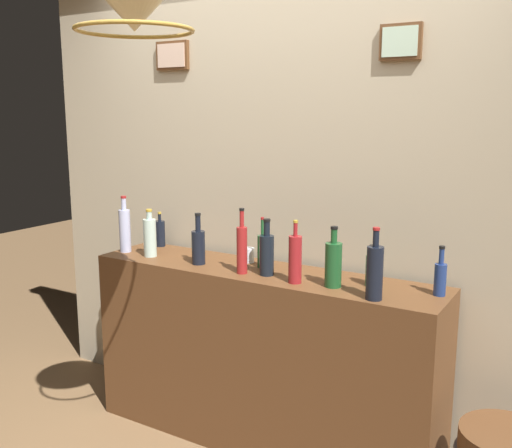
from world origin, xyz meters
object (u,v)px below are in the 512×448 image
at_px(liquor_bottle_rye, 160,233).
at_px(liquor_bottle_mezcal, 125,229).
at_px(glass_tumbler_rocks, 248,255).
at_px(liquor_bottle_gin, 242,248).
at_px(liquor_bottle_vodka, 440,277).
at_px(liquor_bottle_vermouth, 262,250).
at_px(liquor_bottle_whiskey, 333,263).
at_px(liquor_bottle_rum, 375,271).
at_px(liquor_bottle_amaro, 267,253).
at_px(liquor_bottle_brandy, 295,259).
at_px(liquor_bottle_scotch, 150,237).
at_px(liquor_bottle_tequila, 198,246).
at_px(pendant_lamp, 134,1).
at_px(liquor_bottle_bourbon, 372,270).

relative_size(liquor_bottle_rye, liquor_bottle_mezcal, 0.64).
bearing_deg(glass_tumbler_rocks, liquor_bottle_rye, 175.66).
xyz_separation_m(liquor_bottle_gin, liquor_bottle_vodka, (0.94, 0.15, -0.05)).
height_order(liquor_bottle_vermouth, liquor_bottle_vodka, liquor_bottle_vermouth).
bearing_deg(liquor_bottle_vodka, liquor_bottle_rye, 176.60).
xyz_separation_m(liquor_bottle_whiskey, liquor_bottle_rum, (0.23, -0.08, 0.01)).
bearing_deg(liquor_bottle_amaro, liquor_bottle_brandy, -14.21).
distance_m(liquor_bottle_gin, liquor_bottle_rum, 0.71).
distance_m(liquor_bottle_scotch, liquor_bottle_rum, 1.34).
distance_m(liquor_bottle_tequila, liquor_bottle_amaro, 0.42).
bearing_deg(liquor_bottle_mezcal, liquor_bottle_scotch, -2.58).
xyz_separation_m(liquor_bottle_rye, liquor_bottle_whiskey, (1.23, -0.22, 0.03)).
distance_m(liquor_bottle_brandy, liquor_bottle_whiskey, 0.18).
distance_m(liquor_bottle_vermouth, liquor_bottle_vodka, 0.91).
distance_m(glass_tumbler_rocks, pendant_lamp, 1.46).
relative_size(liquor_bottle_vermouth, liquor_bottle_amaro, 0.94).
bearing_deg(glass_tumbler_rocks, liquor_bottle_rum, -17.65).
height_order(liquor_bottle_rum, pendant_lamp, pendant_lamp).
xyz_separation_m(glass_tumbler_rocks, pendant_lamp, (0.06, -0.89, 1.16)).
height_order(liquor_bottle_amaro, pendant_lamp, pendant_lamp).
height_order(liquor_bottle_gin, liquor_bottle_vodka, liquor_bottle_gin).
distance_m(liquor_bottle_amaro, liquor_bottle_vodka, 0.83).
bearing_deg(liquor_bottle_tequila, liquor_bottle_vermouth, 19.61).
relative_size(liquor_bottle_scotch, liquor_bottle_whiskey, 0.94).
bearing_deg(glass_tumbler_rocks, liquor_bottle_whiskey, -16.98).
bearing_deg(liquor_bottle_bourbon, glass_tumbler_rocks, 174.59).
distance_m(liquor_bottle_tequila, liquor_bottle_bourbon, 0.93).
distance_m(liquor_bottle_tequila, liquor_bottle_vodka, 1.24).
xyz_separation_m(liquor_bottle_scotch, liquor_bottle_gin, (0.63, -0.03, 0.02)).
distance_m(liquor_bottle_mezcal, liquor_bottle_vodka, 1.77).
relative_size(liquor_bottle_brandy, liquor_bottle_whiskey, 1.06).
xyz_separation_m(liquor_bottle_vermouth, liquor_bottle_gin, (-0.03, -0.15, 0.04)).
bearing_deg(liquor_bottle_rye, liquor_bottle_amaro, -13.85).
bearing_deg(liquor_bottle_bourbon, liquor_bottle_vodka, 3.35).
xyz_separation_m(liquor_bottle_gin, pendant_lamp, (-0.03, -0.69, 1.07)).
xyz_separation_m(liquor_bottle_rye, liquor_bottle_amaro, (0.87, -0.21, 0.03)).
bearing_deg(liquor_bottle_scotch, glass_tumbler_rocks, 17.74).
relative_size(liquor_bottle_tequila, pendant_lamp, 0.54).
distance_m(liquor_bottle_mezcal, liquor_bottle_whiskey, 1.31).
height_order(liquor_bottle_rye, glass_tumbler_rocks, liquor_bottle_rye).
bearing_deg(liquor_bottle_mezcal, liquor_bottle_whiskey, -0.48).
relative_size(liquor_bottle_amaro, liquor_bottle_scotch, 1.06).
bearing_deg(liquor_bottle_bourbon, liquor_bottle_gin, -168.29).
height_order(liquor_bottle_gin, liquor_bottle_whiskey, liquor_bottle_gin).
bearing_deg(liquor_bottle_mezcal, glass_tumbler_rocks, 12.56).
height_order(liquor_bottle_tequila, liquor_bottle_whiskey, liquor_bottle_whiskey).
bearing_deg(liquor_bottle_rum, liquor_bottle_tequila, 175.05).
bearing_deg(pendant_lamp, liquor_bottle_scotch, 129.93).
xyz_separation_m(liquor_bottle_mezcal, liquor_bottle_whiskey, (1.31, -0.01, -0.02)).
height_order(liquor_bottle_scotch, liquor_bottle_bourbon, liquor_bottle_scotch).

